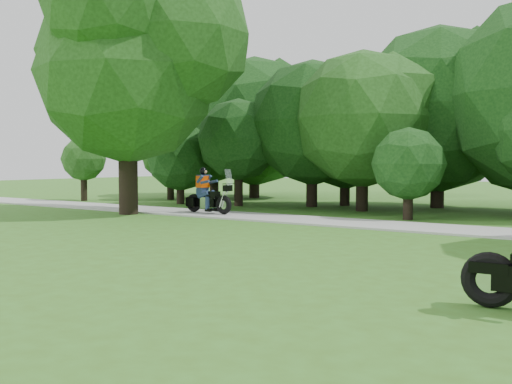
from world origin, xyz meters
The scene contains 4 objects.
ground centered at (0.00, 0.00, 0.00)m, with size 100.00×100.00×0.00m, color #39641C.
walkway centered at (0.00, 8.00, 0.03)m, with size 60.00×2.20×0.06m, color gray.
big_tree_west centered at (-10.54, 6.85, 5.76)m, with size 8.64×6.56×9.96m.
touring_motorcycle centered at (-8.07, 7.91, 0.65)m, with size 2.14×0.70×1.63m.
Camera 1 is at (4.86, -7.80, 1.87)m, focal length 40.00 mm.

